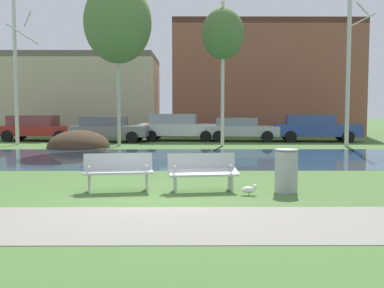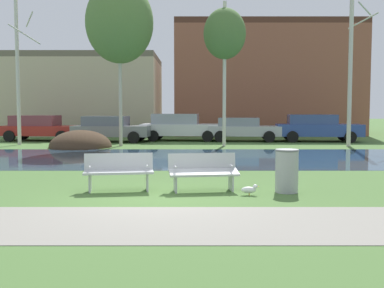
# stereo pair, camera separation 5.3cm
# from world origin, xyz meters

# --- Properties ---
(ground_plane) EXTENTS (120.00, 120.00, 0.00)m
(ground_plane) POSITION_xyz_m (0.00, 10.00, 0.00)
(ground_plane) COLOR #476B33
(paved_path_strip) EXTENTS (60.00, 2.57, 0.01)m
(paved_path_strip) POSITION_xyz_m (0.00, -2.05, 0.01)
(paved_path_strip) COLOR gray
(paved_path_strip) RESTS_ON ground
(river_band) EXTENTS (80.00, 7.39, 0.01)m
(river_band) POSITION_xyz_m (0.00, 8.29, 0.00)
(river_band) COLOR #284256
(river_band) RESTS_ON ground
(soil_mound) EXTENTS (3.00, 3.37, 1.68)m
(soil_mound) POSITION_xyz_m (-4.73, 13.22, 0.00)
(soil_mound) COLOR #423021
(soil_mound) RESTS_ON ground
(bench_left) EXTENTS (1.66, 0.78, 0.87)m
(bench_left) POSITION_xyz_m (-1.00, 1.07, 0.47)
(bench_left) COLOR #B2B5B7
(bench_left) RESTS_ON ground
(bench_right) EXTENTS (1.66, 0.78, 0.87)m
(bench_right) POSITION_xyz_m (0.97, 1.07, 0.47)
(bench_right) COLOR #B2B5B7
(bench_right) RESTS_ON ground
(trash_bin) EXTENTS (0.55, 0.55, 0.99)m
(trash_bin) POSITION_xyz_m (2.88, 0.89, 0.51)
(trash_bin) COLOR #999B9E
(trash_bin) RESTS_ON ground
(seagull) EXTENTS (0.40, 0.15, 0.25)m
(seagull) POSITION_xyz_m (1.98, 0.52, 0.13)
(seagull) COLOR white
(seagull) RESTS_ON ground
(birch_far_left) EXTENTS (1.35, 2.17, 9.44)m
(birch_far_left) POSITION_xyz_m (-8.25, 14.75, 4.77)
(birch_far_left) COLOR beige
(birch_far_left) RESTS_ON ground
(birch_left) EXTENTS (3.35, 3.35, 8.13)m
(birch_left) POSITION_xyz_m (-2.87, 13.94, 6.11)
(birch_left) COLOR #BCB7A8
(birch_left) RESTS_ON ground
(birch_center_left) EXTENTS (2.09, 2.09, 7.14)m
(birch_center_left) POSITION_xyz_m (2.32, 13.87, 5.53)
(birch_center_left) COLOR beige
(birch_center_left) RESTS_ON ground
(birch_center) EXTENTS (1.36, 2.19, 8.60)m
(birch_center) POSITION_xyz_m (8.56, 13.76, 4.39)
(birch_center) COLOR beige
(birch_center) RESTS_ON ground
(parked_van_nearest_red) EXTENTS (4.73, 2.36, 1.48)m
(parked_van_nearest_red) POSITION_xyz_m (-8.14, 17.65, 0.78)
(parked_van_nearest_red) COLOR maroon
(parked_van_nearest_red) RESTS_ON ground
(parked_sedan_second_grey) EXTENTS (4.42, 2.29, 1.45)m
(parked_sedan_second_grey) POSITION_xyz_m (-3.88, 16.75, 0.77)
(parked_sedan_second_grey) COLOR slate
(parked_sedan_second_grey) RESTS_ON ground
(parked_hatch_third_white) EXTENTS (4.83, 2.40, 1.57)m
(parked_hatch_third_white) POSITION_xyz_m (0.02, 17.76, 0.82)
(parked_hatch_third_white) COLOR silver
(parked_hatch_third_white) RESTS_ON ground
(parked_wagon_fourth_silver) EXTENTS (4.23, 2.22, 1.35)m
(parked_wagon_fourth_silver) POSITION_xyz_m (3.61, 17.26, 0.73)
(parked_wagon_fourth_silver) COLOR #B2B5BC
(parked_wagon_fourth_silver) RESTS_ON ground
(parked_suv_fifth_blue) EXTENTS (4.86, 2.31, 1.54)m
(parked_suv_fifth_blue) POSITION_xyz_m (7.78, 17.00, 0.81)
(parked_suv_fifth_blue) COLOR #2D4793
(parked_suv_fifth_blue) RESTS_ON ground
(building_beige_block) EXTENTS (10.25, 8.25, 5.61)m
(building_beige_block) POSITION_xyz_m (-6.90, 25.11, 2.81)
(building_beige_block) COLOR #BCAD8E
(building_beige_block) RESTS_ON ground
(building_brick_low) EXTENTS (13.00, 8.40, 7.88)m
(building_brick_low) POSITION_xyz_m (6.03, 25.92, 3.94)
(building_brick_low) COLOR brown
(building_brick_low) RESTS_ON ground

